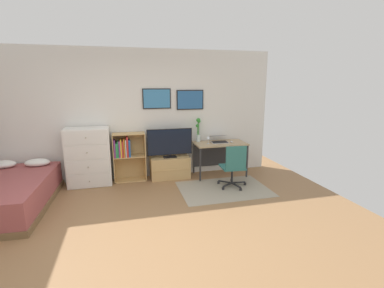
% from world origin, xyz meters
% --- Properties ---
extents(ground_plane, '(7.20, 7.20, 0.00)m').
position_xyz_m(ground_plane, '(0.00, 0.00, 0.00)').
color(ground_plane, '#936B44').
extents(wall_back_with_posters, '(6.12, 0.09, 2.70)m').
position_xyz_m(wall_back_with_posters, '(0.01, 2.43, 1.35)').
color(wall_back_with_posters, silver).
rests_on(wall_back_with_posters, ground_plane).
extents(area_rug, '(1.70, 1.20, 0.01)m').
position_xyz_m(area_rug, '(1.65, 1.27, 0.00)').
color(area_rug, '#9E937F').
rests_on(area_rug, ground_plane).
extents(bed, '(1.38, 2.09, 0.62)m').
position_xyz_m(bed, '(-2.10, 1.35, 0.25)').
color(bed, brown).
rests_on(bed, ground_plane).
extents(dresser, '(0.83, 0.46, 1.16)m').
position_xyz_m(dresser, '(-0.87, 2.15, 0.58)').
color(dresser, white).
rests_on(dresser, ground_plane).
extents(bookshelf, '(0.65, 0.30, 1.01)m').
position_xyz_m(bookshelf, '(-0.14, 2.22, 0.59)').
color(bookshelf, tan).
rests_on(bookshelf, ground_plane).
extents(tv_stand, '(0.83, 0.41, 0.46)m').
position_xyz_m(tv_stand, '(0.75, 2.17, 0.23)').
color(tv_stand, tan).
rests_on(tv_stand, ground_plane).
extents(television, '(0.96, 0.16, 0.61)m').
position_xyz_m(television, '(0.75, 2.15, 0.77)').
color(television, black).
rests_on(television, tv_stand).
extents(desk, '(1.11, 0.60, 0.74)m').
position_xyz_m(desk, '(1.85, 2.15, 0.60)').
color(desk, tan).
rests_on(desk, ground_plane).
extents(office_chair, '(0.57, 0.58, 0.86)m').
position_xyz_m(office_chair, '(1.85, 1.29, 0.46)').
color(office_chair, '#232326').
rests_on(office_chair, ground_plane).
extents(laptop, '(0.37, 0.39, 0.16)m').
position_xyz_m(laptop, '(1.84, 2.15, 0.80)').
color(laptop, '#B7B7BC').
rests_on(laptop, desk).
extents(computer_mouse, '(0.06, 0.10, 0.03)m').
position_xyz_m(computer_mouse, '(2.09, 2.02, 0.76)').
color(computer_mouse, silver).
rests_on(computer_mouse, desk).
extents(bamboo_vase, '(0.10, 0.10, 0.52)m').
position_xyz_m(bamboo_vase, '(1.41, 2.29, 1.03)').
color(bamboo_vase, silver).
rests_on(bamboo_vase, desk).
extents(wine_glass, '(0.07, 0.07, 0.18)m').
position_xyz_m(wine_glass, '(1.56, 2.04, 0.87)').
color(wine_glass, silver).
rests_on(wine_glass, desk).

